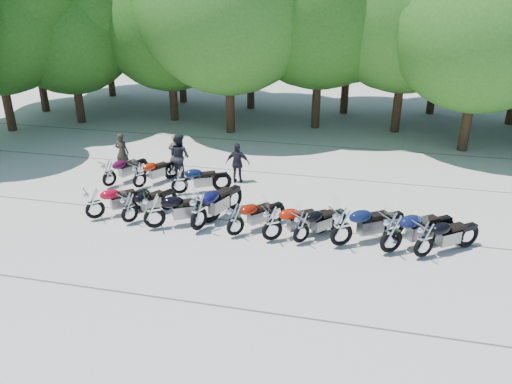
% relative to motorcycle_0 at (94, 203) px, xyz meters
% --- Properties ---
extents(ground, '(90.00, 90.00, 0.00)m').
position_rel_motorcycle_0_xyz_m(ground, '(5.14, -0.55, -0.62)').
color(ground, '#A8A398').
rests_on(ground, ground).
extents(tree_0, '(7.50, 7.50, 9.21)m').
position_rel_motorcycle_0_xyz_m(tree_0, '(-10.28, 12.43, 4.83)').
color(tree_0, '#3A2614').
rests_on(tree_0, ground).
extents(tree_1, '(6.97, 6.97, 8.55)m').
position_rel_motorcycle_0_xyz_m(tree_1, '(-6.90, 10.68, 4.44)').
color(tree_1, '#3A2614').
rests_on(tree_1, ground).
extents(tree_2, '(7.31, 7.31, 8.97)m').
position_rel_motorcycle_0_xyz_m(tree_2, '(-2.11, 12.29, 4.69)').
color(tree_2, '#3A2614').
rests_on(tree_2, ground).
extents(tree_3, '(8.70, 8.70, 10.67)m').
position_rel_motorcycle_0_xyz_m(tree_3, '(1.57, 10.69, 5.70)').
color(tree_3, '#3A2614').
rests_on(tree_3, ground).
extents(tree_6, '(8.00, 8.00, 9.82)m').
position_rel_motorcycle_0_xyz_m(tree_6, '(12.70, 10.26, 5.19)').
color(tree_6, '#3A2614').
rests_on(tree_6, ground).
extents(tree_9, '(7.59, 7.59, 9.32)m').
position_rel_motorcycle_0_xyz_m(tree_9, '(-8.39, 17.04, 4.90)').
color(tree_9, '#3A2614').
rests_on(tree_9, ground).
extents(tree_10, '(7.78, 7.78, 9.55)m').
position_rel_motorcycle_0_xyz_m(tree_10, '(-3.15, 16.42, 5.04)').
color(tree_10, '#3A2614').
rests_on(tree_10, ground).
extents(tree_11, '(7.56, 7.56, 9.28)m').
position_rel_motorcycle_0_xyz_m(tree_11, '(1.38, 15.87, 4.88)').
color(tree_11, '#3A2614').
rests_on(tree_11, ground).
extents(tree_12, '(7.88, 7.88, 9.67)m').
position_rel_motorcycle_0_xyz_m(tree_12, '(6.94, 15.92, 5.11)').
color(tree_12, '#3A2614').
rests_on(tree_12, ground).
extents(tree_13, '(8.31, 8.31, 10.20)m').
position_rel_motorcycle_0_xyz_m(tree_13, '(11.83, 16.92, 5.42)').
color(tree_13, '#3A2614').
rests_on(tree_13, ground).
extents(motorcycle_0, '(2.06, 1.97, 1.24)m').
position_rel_motorcycle_0_xyz_m(motorcycle_0, '(0.00, 0.00, 0.00)').
color(motorcycle_0, '#9C051B').
rests_on(motorcycle_0, ground).
extents(motorcycle_1, '(1.63, 2.14, 1.19)m').
position_rel_motorcycle_0_xyz_m(motorcycle_1, '(1.21, 0.01, -0.02)').
color(motorcycle_1, black).
rests_on(motorcycle_1, ground).
extents(motorcycle_2, '(2.44, 1.84, 1.35)m').
position_rel_motorcycle_0_xyz_m(motorcycle_2, '(2.16, -0.20, 0.06)').
color(motorcycle_2, black).
rests_on(motorcycle_2, ground).
extents(motorcycle_3, '(1.62, 2.68, 1.45)m').
position_rel_motorcycle_0_xyz_m(motorcycle_3, '(3.54, -0.00, 0.11)').
color(motorcycle_3, '#0B0C33').
rests_on(motorcycle_3, ground).
extents(motorcycle_4, '(1.91, 2.05, 1.22)m').
position_rel_motorcycle_0_xyz_m(motorcycle_4, '(4.74, -0.09, -0.01)').
color(motorcycle_4, maroon).
rests_on(motorcycle_4, ground).
extents(motorcycle_5, '(2.26, 1.83, 1.28)m').
position_rel_motorcycle_0_xyz_m(motorcycle_5, '(5.89, -0.15, 0.02)').
color(motorcycle_5, '#981605').
rests_on(motorcycle_5, ground).
extents(motorcycle_6, '(1.84, 1.99, 1.18)m').
position_rel_motorcycle_0_xyz_m(motorcycle_6, '(6.75, -0.08, -0.03)').
color(motorcycle_6, black).
rests_on(motorcycle_6, ground).
extents(motorcycle_7, '(2.50, 2.03, 1.41)m').
position_rel_motorcycle_0_xyz_m(motorcycle_7, '(7.92, -0.03, 0.09)').
color(motorcycle_7, '#0C1435').
rests_on(motorcycle_7, ground).
extents(motorcycle_8, '(2.51, 2.12, 1.44)m').
position_rel_motorcycle_0_xyz_m(motorcycle_8, '(9.32, -0.11, 0.10)').
color(motorcycle_8, '#0D143C').
rests_on(motorcycle_8, ground).
extents(motorcycle_9, '(2.24, 1.93, 1.29)m').
position_rel_motorcycle_0_xyz_m(motorcycle_9, '(10.21, -0.15, 0.03)').
color(motorcycle_9, black).
rests_on(motorcycle_9, ground).
extents(motorcycle_10, '(1.48, 2.17, 1.19)m').
position_rel_motorcycle_0_xyz_m(motorcycle_10, '(-0.89, 2.61, -0.02)').
color(motorcycle_10, '#3E0827').
rests_on(motorcycle_10, ground).
extents(motorcycle_11, '(1.55, 2.07, 1.15)m').
position_rel_motorcycle_0_xyz_m(motorcycle_11, '(0.27, 2.75, -0.04)').
color(motorcycle_11, '#A11F05').
rests_on(motorcycle_11, ground).
extents(motorcycle_12, '(2.23, 1.59, 1.23)m').
position_rel_motorcycle_0_xyz_m(motorcycle_12, '(1.94, 2.53, -0.01)').
color(motorcycle_12, black).
rests_on(motorcycle_12, ground).
extents(rider_0, '(0.61, 0.42, 1.61)m').
position_rel_motorcycle_0_xyz_m(rider_0, '(-1.19, 4.32, 0.19)').
color(rider_0, black).
rests_on(rider_0, ground).
extents(rider_1, '(1.09, 1.00, 1.82)m').
position_rel_motorcycle_0_xyz_m(rider_1, '(1.36, 4.12, 0.29)').
color(rider_1, black).
rests_on(rider_1, ground).
extents(rider_2, '(0.95, 0.45, 1.58)m').
position_rel_motorcycle_0_xyz_m(rider_2, '(3.69, 4.17, 0.17)').
color(rider_2, black).
rests_on(rider_2, ground).
extents(rider_3, '(0.67, 0.51, 1.64)m').
position_rel_motorcycle_0_xyz_m(rider_3, '(1.04, 4.57, 0.20)').
color(rider_3, brown).
rests_on(rider_3, ground).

